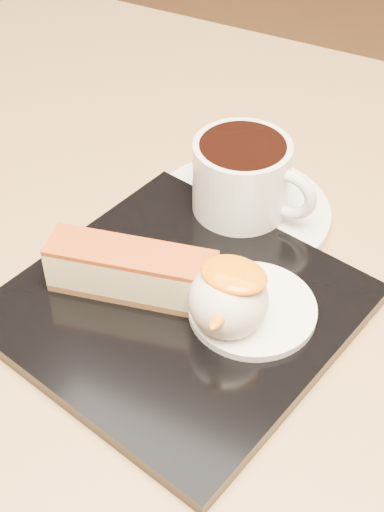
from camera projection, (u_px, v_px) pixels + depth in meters
The scene contains 9 objects.
table at pixel (151, 384), 0.66m from camera, with size 0.80×0.80×0.72m.
dessert_plate at pixel (179, 307), 0.51m from camera, with size 0.22×0.22×0.01m, color black.
cheesecake at pixel (132, 271), 0.50m from camera, with size 0.12×0.06×0.04m.
cream_smear at pixel (252, 309), 0.50m from camera, with size 0.09×0.09×0.01m, color white.
ice_cream_scoop at pixel (228, 300), 0.47m from camera, with size 0.05×0.05×0.05m, color white.
mango_sauce at pixel (234, 275), 0.46m from camera, with size 0.05×0.03×0.01m, color orange.
mint_sprig at pixel (229, 270), 0.52m from camera, with size 0.03×0.02×0.00m.
saucer at pixel (239, 213), 0.59m from camera, with size 0.15×0.15×0.01m, color white.
coffee_cup at pixel (243, 177), 0.56m from camera, with size 0.10×0.08×0.06m.
Camera 1 is at (0.21, -0.34, 1.10)m, focal length 50.00 mm.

